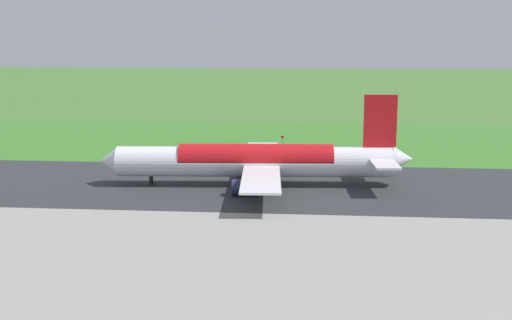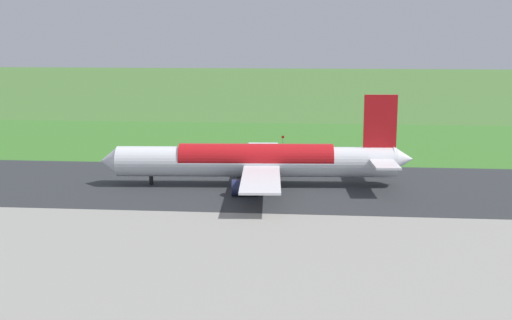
# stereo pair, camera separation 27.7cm
# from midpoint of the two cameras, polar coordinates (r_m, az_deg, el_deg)

# --- Properties ---
(ground_plane) EXTENTS (800.00, 800.00, 0.00)m
(ground_plane) POSITION_cam_midpoint_polar(r_m,az_deg,el_deg) (115.21, -0.39, -2.19)
(ground_plane) COLOR #477233
(runway_asphalt) EXTENTS (600.00, 36.77, 0.06)m
(runway_asphalt) POSITION_cam_midpoint_polar(r_m,az_deg,el_deg) (115.21, -0.39, -2.18)
(runway_asphalt) COLOR #2D3033
(runway_asphalt) RESTS_ON ground
(grass_verge_foreground) EXTENTS (600.00, 80.00, 0.04)m
(grass_verge_foreground) POSITION_cam_midpoint_polar(r_m,az_deg,el_deg) (156.34, 1.10, 1.26)
(grass_verge_foreground) COLOR #3C782B
(grass_verge_foreground) RESTS_ON ground
(airliner_main) EXTENTS (54.15, 44.31, 15.88)m
(airliner_main) POSITION_cam_midpoint_polar(r_m,az_deg,el_deg) (114.25, 0.12, -0.07)
(airliner_main) COLOR white
(airliner_main) RESTS_ON ground
(no_stopping_sign) EXTENTS (0.60, 0.10, 2.40)m
(no_stopping_sign) POSITION_cam_midpoint_polar(r_m,az_deg,el_deg) (155.90, 2.23, 1.75)
(no_stopping_sign) COLOR slate
(no_stopping_sign) RESTS_ON ground
(traffic_cone_orange) EXTENTS (0.40, 0.40, 0.55)m
(traffic_cone_orange) POSITION_cam_midpoint_polar(r_m,az_deg,el_deg) (154.37, 0.05, 1.23)
(traffic_cone_orange) COLOR orange
(traffic_cone_orange) RESTS_ON ground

